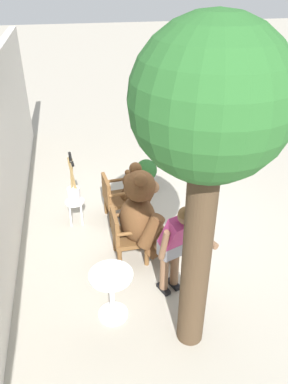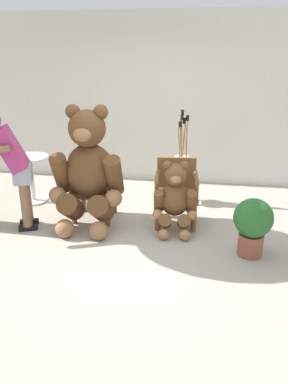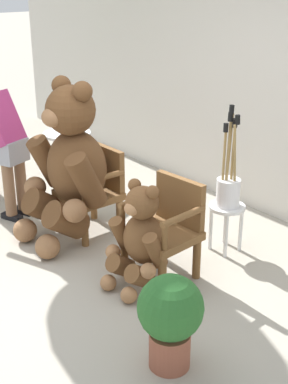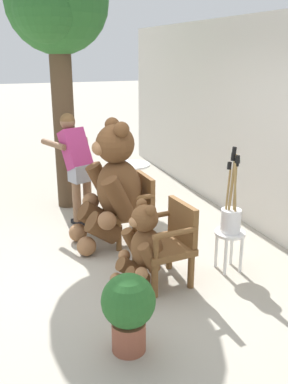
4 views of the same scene
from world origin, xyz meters
TOP-DOWN VIEW (x-y plane):
  - ground_plane at (0.00, 0.00)m, footprint 60.00×60.00m
  - back_wall at (0.00, 2.40)m, footprint 10.00×0.16m
  - wooden_chair_left at (-0.56, 0.63)m, footprint 0.57×0.53m
  - wooden_chair_right at (0.55, 0.63)m, footprint 0.60×0.57m
  - teddy_bear_large at (-0.56, 0.36)m, footprint 0.95×0.89m
  - teddy_bear_small at (0.56, 0.33)m, footprint 0.56×0.55m
  - person_visitor at (-1.44, 0.11)m, footprint 0.71×0.66m
  - white_stool at (0.57, 1.36)m, footprint 0.34×0.34m
  - brush_bucket at (0.57, 1.36)m, footprint 0.22×0.22m
  - round_side_table at (-1.66, 0.99)m, footprint 0.56×0.56m
  - potted_plant at (1.47, -0.12)m, footprint 0.44×0.44m

SIDE VIEW (x-z plane):
  - ground_plane at x=0.00m, z-range 0.00..0.00m
  - white_stool at x=0.57m, z-range 0.13..0.59m
  - potted_plant at x=1.47m, z-range 0.06..0.74m
  - round_side_table at x=-1.66m, z-range 0.09..0.81m
  - teddy_bear_small at x=0.56m, z-range -0.01..0.92m
  - wooden_chair_left at x=-0.56m, z-range 0.03..0.89m
  - wooden_chair_right at x=0.55m, z-range 0.03..0.89m
  - brush_bucket at x=0.57m, z-range 0.19..1.14m
  - teddy_bear_large at x=-0.56m, z-range -0.02..1.56m
  - person_visitor at x=-1.44m, z-range 0.14..1.68m
  - back_wall at x=0.00m, z-range 0.00..2.80m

